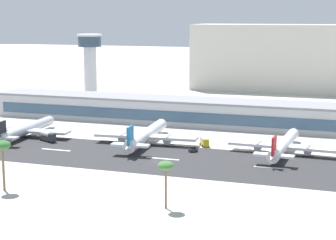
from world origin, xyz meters
name	(u,v)px	position (x,y,z in m)	size (l,w,h in m)	color
ground_plane	(157,162)	(0.00, 0.00, 0.00)	(1400.00, 1400.00, 0.00)	#B2AFA8
runway_strip	(162,159)	(0.00, 4.79, 0.04)	(800.00, 40.75, 0.08)	#2D2D30
runway_centreline_dash_3	(56,150)	(-41.74, 4.79, 0.09)	(12.00, 1.20, 0.01)	white
runway_centreline_dash_4	(163,159)	(0.40, 4.79, 0.09)	(12.00, 1.20, 0.01)	white
runway_centreline_dash_5	(272,168)	(38.56, 4.79, 0.09)	(12.00, 1.20, 0.01)	white
terminal_building	(181,111)	(-13.97, 71.74, 5.78)	(185.55, 21.21, 11.55)	#B7BABC
control_tower	(90,61)	(-79.61, 111.45, 24.57)	(13.92, 13.92, 39.25)	silver
distant_hotel_block	(300,58)	(25.64, 207.79, 21.79)	(140.42, 38.62, 43.58)	beige
airliner_black_tail_gate_0	(25,130)	(-65.01, 20.49, 3.12)	(38.01, 46.96, 9.80)	silver
airliner_blue_tail_gate_1	(145,136)	(-13.40, 23.99, 3.45)	(40.83, 51.89, 10.83)	silver
airliner_red_tail_gate_2	(283,146)	(39.39, 24.85, 3.19)	(39.97, 48.03, 10.02)	white
service_box_truck_0	(204,141)	(9.00, 28.93, 1.79)	(4.99, 6.41, 3.25)	gold
service_baggage_tug_1	(193,149)	(7.73, 17.77, 1.05)	(3.34, 3.44, 2.20)	#2D3338
service_fuel_truck_2	(48,137)	(-52.18, 16.74, 2.03)	(8.77, 6.09, 3.95)	#2D3338
palm_tree_0	(166,167)	(18.38, -44.46, 11.02)	(4.29, 4.29, 12.66)	brown
palm_tree_1	(2,147)	(-30.56, -44.45, 12.73)	(4.88, 4.88, 14.63)	brown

